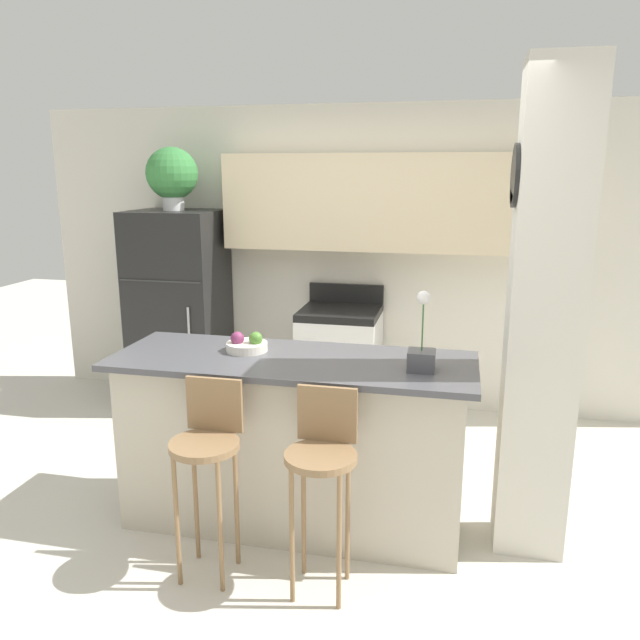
{
  "coord_description": "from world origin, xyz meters",
  "views": [
    {
      "loc": [
        0.88,
        -3.2,
        2.03
      ],
      "look_at": [
        0.0,
        0.71,
        1.06
      ],
      "focal_mm": 35.0,
      "sensor_mm": 36.0,
      "label": 1
    }
  ],
  "objects_px": {
    "stove_range": "(340,361)",
    "fruit_bowl": "(247,345)",
    "bar_stool_left": "(208,449)",
    "bar_stool_right": "(322,460)",
    "refrigerator": "(179,309)",
    "potted_plant_on_fridge": "(172,175)",
    "orchid_vase": "(422,352)"
  },
  "relations": [
    {
      "from": "stove_range",
      "to": "fruit_bowl",
      "type": "relative_size",
      "value": 4.49
    },
    {
      "from": "bar_stool_left",
      "to": "bar_stool_right",
      "type": "height_order",
      "value": "same"
    },
    {
      "from": "stove_range",
      "to": "fruit_bowl",
      "type": "height_order",
      "value": "fruit_bowl"
    },
    {
      "from": "bar_stool_right",
      "to": "fruit_bowl",
      "type": "distance_m",
      "value": 0.92
    },
    {
      "from": "refrigerator",
      "to": "bar_stool_right",
      "type": "relative_size",
      "value": 1.67
    },
    {
      "from": "potted_plant_on_fridge",
      "to": "bar_stool_left",
      "type": "bearing_deg",
      "value": -61.99
    },
    {
      "from": "refrigerator",
      "to": "bar_stool_left",
      "type": "xyz_separation_m",
      "value": [
        1.17,
        -2.2,
        -0.17
      ]
    },
    {
      "from": "bar_stool_left",
      "to": "bar_stool_right",
      "type": "relative_size",
      "value": 1.0
    },
    {
      "from": "orchid_vase",
      "to": "fruit_bowl",
      "type": "relative_size",
      "value": 1.77
    },
    {
      "from": "refrigerator",
      "to": "fruit_bowl",
      "type": "relative_size",
      "value": 7.11
    },
    {
      "from": "refrigerator",
      "to": "bar_stool_right",
      "type": "bearing_deg",
      "value": -51.45
    },
    {
      "from": "orchid_vase",
      "to": "fruit_bowl",
      "type": "xyz_separation_m",
      "value": [
        -1.0,
        0.14,
        -0.06
      ]
    },
    {
      "from": "bar_stool_left",
      "to": "orchid_vase",
      "type": "xyz_separation_m",
      "value": [
        1.01,
        0.48,
        0.43
      ]
    },
    {
      "from": "refrigerator",
      "to": "stove_range",
      "type": "relative_size",
      "value": 1.58
    },
    {
      "from": "bar_stool_right",
      "to": "potted_plant_on_fridge",
      "type": "xyz_separation_m",
      "value": [
        -1.76,
        2.2,
        1.3
      ]
    },
    {
      "from": "refrigerator",
      "to": "fruit_bowl",
      "type": "xyz_separation_m",
      "value": [
        1.17,
        -1.59,
        0.2
      ]
    },
    {
      "from": "refrigerator",
      "to": "potted_plant_on_fridge",
      "type": "xyz_separation_m",
      "value": [
        -0.0,
        0.0,
        1.14
      ]
    },
    {
      "from": "bar_stool_right",
      "to": "potted_plant_on_fridge",
      "type": "distance_m",
      "value": 3.1
    },
    {
      "from": "bar_stool_right",
      "to": "orchid_vase",
      "type": "height_order",
      "value": "orchid_vase"
    },
    {
      "from": "refrigerator",
      "to": "bar_stool_left",
      "type": "bearing_deg",
      "value": -61.99
    },
    {
      "from": "orchid_vase",
      "to": "refrigerator",
      "type": "bearing_deg",
      "value": 141.65
    },
    {
      "from": "bar_stool_right",
      "to": "fruit_bowl",
      "type": "bearing_deg",
      "value": 133.36
    },
    {
      "from": "bar_stool_right",
      "to": "orchid_vase",
      "type": "relative_size",
      "value": 2.4
    },
    {
      "from": "orchid_vase",
      "to": "stove_range",
      "type": "bearing_deg",
      "value": 113.53
    },
    {
      "from": "refrigerator",
      "to": "potted_plant_on_fridge",
      "type": "bearing_deg",
      "value": 118.99
    },
    {
      "from": "bar_stool_left",
      "to": "orchid_vase",
      "type": "relative_size",
      "value": 2.4
    },
    {
      "from": "stove_range",
      "to": "bar_stool_left",
      "type": "bearing_deg",
      "value": -96.04
    },
    {
      "from": "refrigerator",
      "to": "orchid_vase",
      "type": "height_order",
      "value": "refrigerator"
    },
    {
      "from": "stove_range",
      "to": "potted_plant_on_fridge",
      "type": "bearing_deg",
      "value": -178.35
    },
    {
      "from": "fruit_bowl",
      "to": "bar_stool_left",
      "type": "bearing_deg",
      "value": -90.13
    },
    {
      "from": "refrigerator",
      "to": "fruit_bowl",
      "type": "distance_m",
      "value": 1.98
    },
    {
      "from": "stove_range",
      "to": "orchid_vase",
      "type": "height_order",
      "value": "orchid_vase"
    }
  ]
}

